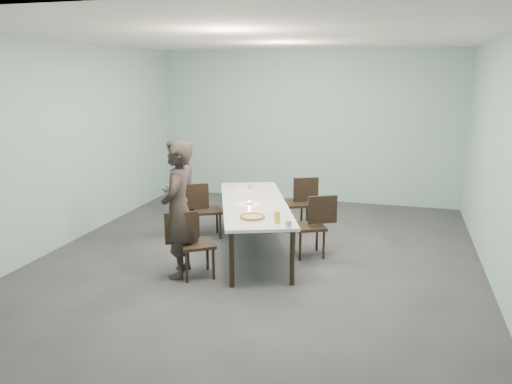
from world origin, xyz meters
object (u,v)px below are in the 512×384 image
(table, at_px, (254,206))
(side_plate, at_px, (271,209))
(diner_near, at_px, (178,210))
(chair_near_right, at_px, (315,221))
(beer_glass, at_px, (277,217))
(water_tumbler, at_px, (288,224))
(tealight, at_px, (249,203))
(chair_near_left, at_px, (191,240))
(chair_far_right, at_px, (299,200))
(amber_tumbler, at_px, (250,187))
(chair_far_left, at_px, (203,206))
(diner_far, at_px, (177,188))
(pizza, at_px, (252,217))

(table, xyz_separation_m, side_plate, (0.34, -0.33, 0.06))
(diner_near, bearing_deg, chair_near_right, 117.44)
(beer_glass, xyz_separation_m, water_tumbler, (0.17, -0.13, -0.03))
(beer_glass, xyz_separation_m, tealight, (-0.59, 0.78, -0.05))
(chair_near_left, bearing_deg, water_tumbler, -30.94)
(chair_far_right, xyz_separation_m, amber_tumbler, (-0.69, -0.52, 0.29))
(chair_far_left, xyz_separation_m, diner_far, (-0.42, -0.04, 0.28))
(amber_tumbler, bearing_deg, diner_near, -102.27)
(water_tumbler, bearing_deg, amber_tumbler, 119.74)
(tealight, bearing_deg, diner_near, -124.12)
(pizza, height_order, side_plate, pizza)
(chair_near_left, height_order, chair_near_right, same)
(chair_far_right, xyz_separation_m, diner_near, (-1.09, -2.35, 0.37))
(pizza, relative_size, water_tumbler, 3.78)
(amber_tumbler, bearing_deg, diner_far, -161.96)
(chair_far_right, relative_size, water_tumbler, 9.67)
(pizza, xyz_separation_m, water_tumbler, (0.52, -0.24, 0.03))
(chair_far_left, distance_m, side_plate, 1.52)
(table, xyz_separation_m, diner_near, (-0.68, -1.10, 0.18))
(diner_far, distance_m, pizza, 1.99)
(tealight, bearing_deg, chair_far_right, 72.33)
(beer_glass, distance_m, water_tumbler, 0.21)
(table, xyz_separation_m, chair_near_right, (0.87, 0.10, -0.19))
(pizza, relative_size, side_plate, 1.89)
(chair_far_left, distance_m, tealight, 1.12)
(diner_far, relative_size, amber_tumbler, 19.49)
(chair_near_right, relative_size, beer_glass, 5.80)
(table, bearing_deg, side_plate, -44.49)
(table, height_order, pizza, pizza)
(amber_tumbler, bearing_deg, chair_near_right, -28.94)
(chair_near_left, xyz_separation_m, water_tumbler, (1.25, 0.07, 0.29))
(diner_far, bearing_deg, chair_far_left, 97.34)
(chair_near_left, relative_size, beer_glass, 5.80)
(water_tumbler, bearing_deg, chair_near_left, -176.60)
(chair_far_right, distance_m, beer_glass, 2.20)
(chair_far_right, xyz_separation_m, water_tumbler, (0.32, -2.30, 0.29))
(chair_near_left, relative_size, side_plate, 4.83)
(tealight, height_order, amber_tumbler, amber_tumbler)
(table, bearing_deg, pizza, -75.11)
(chair_far_right, relative_size, diner_near, 0.50)
(water_tumbler, bearing_deg, tealight, 130.12)
(chair_far_left, distance_m, diner_near, 1.58)
(chair_far_right, distance_m, diner_near, 2.62)
(table, distance_m, chair_far_right, 1.33)
(amber_tumbler, bearing_deg, beer_glass, -62.89)
(diner_near, height_order, beer_glass, diner_near)
(water_tumbler, xyz_separation_m, tealight, (-0.76, 0.91, -0.02))
(chair_near_left, relative_size, chair_near_right, 1.00)
(diner_far, bearing_deg, side_plate, 69.99)
(beer_glass, bearing_deg, diner_far, 146.48)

